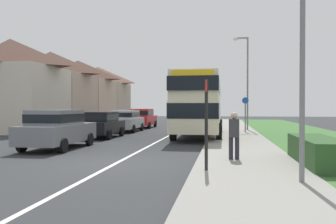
# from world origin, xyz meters

# --- Properties ---
(ground_plane) EXTENTS (120.00, 120.00, 0.00)m
(ground_plane) POSITION_xyz_m (0.00, 0.00, 0.00)
(ground_plane) COLOR #2D3033
(lane_marking_centre) EXTENTS (0.14, 60.00, 0.01)m
(lane_marking_centre) POSITION_xyz_m (0.00, 8.00, 0.00)
(lane_marking_centre) COLOR silver
(lane_marking_centre) RESTS_ON ground_plane
(pavement_near_side) EXTENTS (3.20, 68.00, 0.12)m
(pavement_near_side) POSITION_xyz_m (4.20, 6.00, 0.06)
(pavement_near_side) COLOR gray
(pavement_near_side) RESTS_ON ground_plane
(grass_verge_seaward) EXTENTS (6.00, 68.00, 0.08)m
(grass_verge_seaward) POSITION_xyz_m (8.50, 6.00, 0.04)
(grass_verge_seaward) COLOR #3D6B33
(grass_verge_seaward) RESTS_ON ground_plane
(roadside_hedge) EXTENTS (1.10, 3.81, 0.90)m
(roadside_hedge) POSITION_xyz_m (6.30, 0.28, 0.45)
(roadside_hedge) COLOR #2D5128
(roadside_hedge) RESTS_ON ground_plane
(double_decker_bus) EXTENTS (2.80, 9.57, 3.70)m
(double_decker_bus) POSITION_xyz_m (1.98, 10.64, 2.14)
(double_decker_bus) COLOR beige
(double_decker_bus) RESTS_ON ground_plane
(parked_car_grey) EXTENTS (1.99, 4.47, 1.71)m
(parked_car_grey) POSITION_xyz_m (-3.75, 3.44, 0.94)
(parked_car_grey) COLOR slate
(parked_car_grey) RESTS_ON ground_plane
(parked_car_black) EXTENTS (1.89, 4.02, 1.55)m
(parked_car_black) POSITION_xyz_m (-3.74, 9.04, 0.86)
(parked_car_black) COLOR black
(parked_car_black) RESTS_ON ground_plane
(parked_car_silver) EXTENTS (2.00, 4.16, 1.61)m
(parked_car_silver) POSITION_xyz_m (-3.73, 14.22, 0.89)
(parked_car_silver) COLOR #B7B7BC
(parked_car_silver) RESTS_ON ground_plane
(parked_car_red) EXTENTS (1.95, 4.35, 1.69)m
(parked_car_red) POSITION_xyz_m (-3.65, 19.32, 0.93)
(parked_car_red) COLOR #B21E1E
(parked_car_red) RESTS_ON ground_plane
(pedestrian_at_stop) EXTENTS (0.34, 0.34, 1.67)m
(pedestrian_at_stop) POSITION_xyz_m (3.80, 0.71, 0.98)
(pedestrian_at_stop) COLOR #23232D
(pedestrian_at_stop) RESTS_ON ground_plane
(bus_stop_sign) EXTENTS (0.09, 0.52, 2.60)m
(bus_stop_sign) POSITION_xyz_m (3.00, -1.40, 1.54)
(bus_stop_sign) COLOR black
(bus_stop_sign) RESTS_ON ground_plane
(cycle_route_sign) EXTENTS (0.44, 0.08, 2.52)m
(cycle_route_sign) POSITION_xyz_m (4.95, 13.66, 1.43)
(cycle_route_sign) COLOR slate
(cycle_route_sign) RESTS_ON ground_plane
(street_lamp_near) EXTENTS (1.14, 0.20, 6.89)m
(street_lamp_near) POSITION_xyz_m (5.13, -2.55, 3.99)
(street_lamp_near) COLOR slate
(street_lamp_near) RESTS_ON ground_plane
(street_lamp_mid) EXTENTS (1.14, 0.20, 7.10)m
(street_lamp_mid) POSITION_xyz_m (5.15, 16.01, 4.10)
(street_lamp_mid) COLOR slate
(street_lamp_mid) RESTS_ON ground_plane
(house_terrace_far_side) EXTENTS (6.92, 24.28, 6.92)m
(house_terrace_far_side) POSITION_xyz_m (-12.19, 22.00, 3.46)
(house_terrace_far_side) COLOR beige
(house_terrace_far_side) RESTS_ON ground_plane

